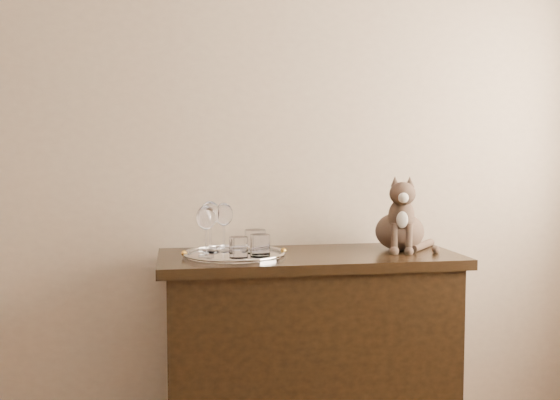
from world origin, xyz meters
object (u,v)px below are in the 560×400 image
(wine_glass_b, at_px, (224,227))
(wine_glass_c, at_px, (206,231))
(wine_glass_a, at_px, (210,226))
(tumbler_b, at_px, (239,247))
(cat, at_px, (400,213))
(tray, at_px, (235,256))
(tumbler_a, at_px, (260,246))
(tumbler_c, at_px, (255,242))
(sideboard, at_px, (309,357))

(wine_glass_b, relative_size, wine_glass_c, 0.99)
(wine_glass_a, distance_m, tumbler_b, 0.20)
(wine_glass_a, relative_size, cat, 0.65)
(tumbler_b, bearing_deg, tray, 95.44)
(wine_glass_b, bearing_deg, wine_glass_c, -121.63)
(wine_glass_c, bearing_deg, tumbler_b, -23.38)
(tumbler_b, distance_m, cat, 0.71)
(wine_glass_c, distance_m, tumbler_b, 0.14)
(tumbler_a, bearing_deg, wine_glass_c, 169.36)
(tray, distance_m, cat, 0.72)
(tumbler_c, bearing_deg, tumbler_a, -84.86)
(wine_glass_a, relative_size, wine_glass_c, 1.04)
(tray, height_order, tumbler_a, tumbler_a)
(tumbler_c, bearing_deg, tray, -167.61)
(tray, distance_m, tumbler_a, 0.12)
(tumbler_c, bearing_deg, cat, 3.51)
(sideboard, bearing_deg, wine_glass_b, 165.82)
(wine_glass_b, bearing_deg, tumbler_c, -34.47)
(tumbler_b, height_order, tumbler_c, tumbler_c)
(tumbler_c, distance_m, cat, 0.62)
(wine_glass_b, distance_m, wine_glass_c, 0.15)
(tumbler_b, xyz_separation_m, tumbler_c, (0.08, 0.10, 0.01))
(wine_glass_b, bearing_deg, tray, -71.36)
(wine_glass_a, xyz_separation_m, tumbler_a, (0.18, -0.15, -0.06))
(wine_glass_b, height_order, tumbler_a, wine_glass_b)
(tumbler_a, bearing_deg, cat, 11.44)
(sideboard, relative_size, wine_glass_b, 6.14)
(wine_glass_c, bearing_deg, wine_glass_b, 58.37)
(wine_glass_a, bearing_deg, tray, -44.33)
(tray, bearing_deg, tumbler_b, -84.56)
(wine_glass_a, distance_m, wine_glass_c, 0.12)
(wine_glass_c, bearing_deg, tray, 14.13)
(sideboard, xyz_separation_m, wine_glass_c, (-0.41, -0.04, 0.53))
(tray, bearing_deg, sideboard, 2.77)
(wine_glass_a, distance_m, tumbler_c, 0.19)
(sideboard, bearing_deg, wine_glass_a, 169.49)
(sideboard, distance_m, tumbler_c, 0.53)
(wine_glass_c, height_order, cat, cat)
(sideboard, distance_m, cat, 0.70)
(tumbler_a, distance_m, tumbler_b, 0.09)
(tumbler_a, height_order, cat, cat)
(tumbler_b, relative_size, cat, 0.25)
(sideboard, height_order, wine_glass_c, wine_glass_c)
(wine_glass_a, xyz_separation_m, wine_glass_c, (-0.02, -0.12, -0.00))
(cat, bearing_deg, tumbler_b, -152.79)
(tray, xyz_separation_m, wine_glass_b, (-0.03, 0.10, 0.10))
(tray, height_order, wine_glass_c, wine_glass_c)
(tumbler_c, relative_size, cat, 0.30)
(tumbler_b, bearing_deg, wine_glass_b, 102.91)
(wine_glass_c, bearing_deg, tumbler_c, 13.39)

